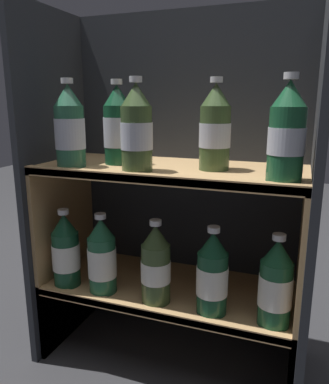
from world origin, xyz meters
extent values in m
cube|color=#23262B|center=(0.00, 0.32, 0.51)|extent=(0.76, 0.02, 1.02)
cube|color=#23262B|center=(-0.37, 0.15, 0.51)|extent=(0.02, 0.35, 1.02)
cube|color=#23262B|center=(0.37, 0.15, 0.51)|extent=(0.02, 0.35, 1.02)
cube|color=tan|center=(0.00, 0.15, 0.23)|extent=(0.72, 0.31, 0.02)
cube|color=tan|center=(0.00, 0.01, 0.23)|extent=(0.72, 0.02, 0.03)
cube|color=tan|center=(-0.35, 0.15, 0.11)|extent=(0.01, 0.31, 0.22)
cube|color=tan|center=(0.35, 0.15, 0.11)|extent=(0.01, 0.31, 0.22)
cube|color=tan|center=(0.00, 0.15, 0.58)|extent=(0.72, 0.31, 0.02)
cube|color=tan|center=(0.00, 0.01, 0.58)|extent=(0.72, 0.02, 0.03)
cube|color=tan|center=(-0.35, 0.15, 0.29)|extent=(0.01, 0.31, 0.57)
cube|color=tan|center=(0.35, 0.15, 0.29)|extent=(0.01, 0.31, 0.57)
cylinder|color=#285B42|center=(-0.25, 0.06, 0.67)|extent=(0.08, 0.08, 0.16)
cylinder|color=#ADB2C1|center=(-0.25, 0.06, 0.68)|extent=(0.08, 0.08, 0.08)
cone|color=#285B42|center=(-0.25, 0.06, 0.78)|extent=(0.07, 0.07, 0.06)
cylinder|color=silver|center=(-0.25, 0.06, 0.81)|extent=(0.03, 0.03, 0.01)
cylinder|color=#384C28|center=(-0.05, 0.06, 0.67)|extent=(0.08, 0.08, 0.16)
cylinder|color=#ADB2C1|center=(-0.05, 0.06, 0.68)|extent=(0.08, 0.08, 0.07)
cone|color=#384C28|center=(-0.05, 0.06, 0.78)|extent=(0.07, 0.07, 0.06)
cylinder|color=silver|center=(-0.05, 0.06, 0.81)|extent=(0.03, 0.03, 0.01)
cylinder|color=#194C2D|center=(0.30, 0.06, 0.67)|extent=(0.08, 0.08, 0.16)
cylinder|color=#ADB2C1|center=(0.30, 0.06, 0.68)|extent=(0.08, 0.08, 0.06)
cone|color=#194C2D|center=(0.30, 0.06, 0.78)|extent=(0.07, 0.07, 0.06)
cylinder|color=silver|center=(0.30, 0.06, 0.81)|extent=(0.03, 0.03, 0.01)
cylinder|color=#144228|center=(-0.15, 0.14, 0.67)|extent=(0.08, 0.08, 0.16)
cylinder|color=#ADB2C1|center=(-0.15, 0.14, 0.68)|extent=(0.08, 0.08, 0.08)
cone|color=#144228|center=(-0.15, 0.14, 0.78)|extent=(0.07, 0.07, 0.06)
cylinder|color=silver|center=(-0.15, 0.14, 0.81)|extent=(0.03, 0.03, 0.01)
cylinder|color=#384C28|center=(0.12, 0.14, 0.67)|extent=(0.08, 0.08, 0.16)
cylinder|color=#ADB2C1|center=(0.12, 0.14, 0.68)|extent=(0.08, 0.08, 0.06)
cone|color=#384C28|center=(0.12, 0.14, 0.78)|extent=(0.07, 0.07, 0.06)
cylinder|color=silver|center=(0.12, 0.14, 0.81)|extent=(0.03, 0.03, 0.01)
cylinder|color=#144228|center=(-0.29, 0.06, 0.32)|extent=(0.08, 0.08, 0.16)
cylinder|color=silver|center=(-0.29, 0.06, 0.32)|extent=(0.08, 0.08, 0.08)
cone|color=#144228|center=(-0.29, 0.06, 0.42)|extent=(0.07, 0.07, 0.06)
cylinder|color=silver|center=(-0.29, 0.06, 0.46)|extent=(0.03, 0.03, 0.01)
cylinder|color=#1E5638|center=(-0.17, 0.06, 0.32)|extent=(0.08, 0.08, 0.16)
cylinder|color=silver|center=(-0.17, 0.06, 0.32)|extent=(0.08, 0.08, 0.08)
cone|color=#1E5638|center=(-0.17, 0.06, 0.42)|extent=(0.07, 0.07, 0.06)
cylinder|color=silver|center=(-0.17, 0.06, 0.46)|extent=(0.03, 0.03, 0.01)
cylinder|color=#384C28|center=(-0.01, 0.06, 0.32)|extent=(0.08, 0.08, 0.16)
cylinder|color=silver|center=(-0.01, 0.06, 0.32)|extent=(0.08, 0.08, 0.06)
cone|color=#384C28|center=(-0.01, 0.06, 0.42)|extent=(0.07, 0.07, 0.06)
cylinder|color=silver|center=(-0.01, 0.06, 0.46)|extent=(0.03, 0.03, 0.01)
cylinder|color=#144228|center=(0.15, 0.06, 0.32)|extent=(0.08, 0.08, 0.16)
cylinder|color=silver|center=(0.15, 0.06, 0.32)|extent=(0.08, 0.08, 0.07)
cone|color=#144228|center=(0.15, 0.06, 0.42)|extent=(0.07, 0.07, 0.06)
cylinder|color=silver|center=(0.15, 0.06, 0.46)|extent=(0.03, 0.03, 0.01)
cylinder|color=#194C2D|center=(0.30, 0.06, 0.32)|extent=(0.08, 0.08, 0.16)
cylinder|color=silver|center=(0.30, 0.06, 0.32)|extent=(0.08, 0.08, 0.08)
cone|color=#194C2D|center=(0.30, 0.06, 0.42)|extent=(0.07, 0.07, 0.06)
cylinder|color=silver|center=(0.30, 0.06, 0.46)|extent=(0.03, 0.03, 0.01)
camera|label=1|loc=(0.33, -0.79, 0.76)|focal=35.00mm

